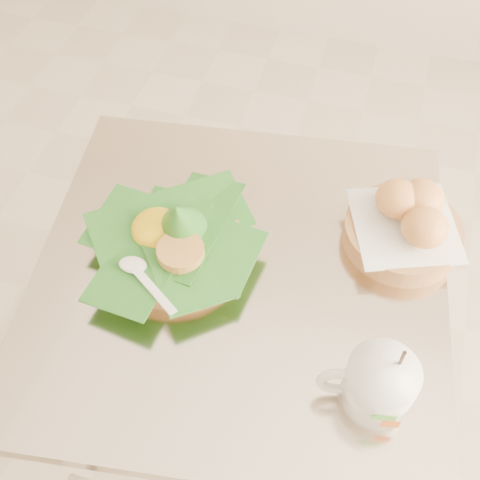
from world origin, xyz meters
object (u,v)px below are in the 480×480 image
(bread_basket, at_px, (407,224))
(coffee_mug, at_px, (377,384))
(rice_basket, at_px, (173,239))
(cafe_table, at_px, (240,334))

(bread_basket, relative_size, coffee_mug, 1.26)
(bread_basket, bearing_deg, rice_basket, -159.72)
(rice_basket, relative_size, bread_basket, 1.32)
(coffee_mug, bearing_deg, bread_basket, 88.60)
(bread_basket, distance_m, coffee_mug, 0.31)
(cafe_table, relative_size, rice_basket, 2.65)
(bread_basket, bearing_deg, cafe_table, -150.14)
(rice_basket, xyz_separation_m, bread_basket, (0.38, 0.14, 0.00))
(cafe_table, distance_m, rice_basket, 0.29)
(rice_basket, bearing_deg, cafe_table, -4.11)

